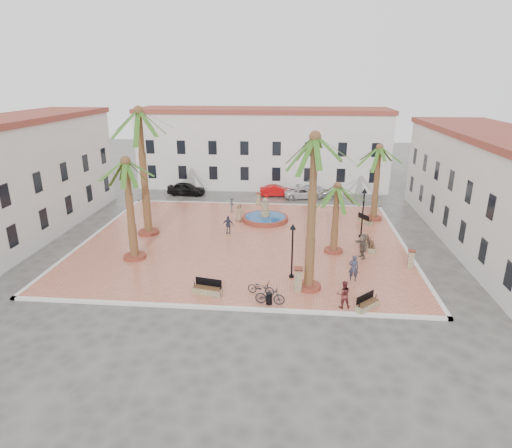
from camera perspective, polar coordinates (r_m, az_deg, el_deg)
The scene contains 37 objects.
ground at distance 35.64m, azimuth -1.60°, elevation -2.39°, with size 120.00×120.00×0.00m, color #56544F.
plaza at distance 35.62m, azimuth -1.60°, elevation -2.27°, with size 26.00×22.00×0.15m, color #D57558.
kerb_n at distance 45.98m, azimuth 0.01°, elevation 2.67°, with size 26.30×0.30×0.16m, color silver.
kerb_s at distance 25.77m, azimuth -4.54°, elevation -11.10°, with size 26.30×0.30×0.16m, color silver.
kerb_e at distance 36.50m, azimuth 19.13°, elevation -2.82°, with size 0.30×22.30×0.16m, color silver.
kerb_w at distance 39.27m, azimuth -20.80°, elevation -1.49°, with size 0.30×22.30×0.16m, color silver.
building_north at distance 53.74m, azimuth 0.91°, elevation 10.16°, with size 30.40×7.40×9.50m.
building_east at distance 39.35m, azimuth 29.12°, elevation 4.14°, with size 7.40×26.40×9.00m.
building_west at distance 40.98m, azimuth -29.21°, elevation 5.36°, with size 6.40×24.40×10.00m.
fountain at distance 40.32m, azimuth 1.23°, elevation 0.87°, with size 4.31×4.31×2.23m.
palm_nw at distance 36.19m, azimuth -15.27°, elevation 12.73°, with size 5.77×5.77×10.74m.
palm_sw at distance 31.51m, azimuth -16.88°, elevation 6.48°, with size 5.37×5.37×7.69m.
palm_s at distance 25.24m, azimuth 7.79°, elevation 9.31°, with size 5.15×5.15×9.97m.
palm_e at distance 32.37m, azimuth 10.73°, elevation 3.74°, with size 4.65×4.65×5.54m.
palm_ne at distance 40.93m, azimuth 16.07°, elevation 8.66°, with size 5.08×5.08×7.19m.
bench_s at distance 27.11m, azimuth -6.48°, elevation -8.72°, with size 1.92×0.92×0.97m.
bench_se at distance 26.21m, azimuth 14.60°, elevation -10.36°, with size 1.55×1.55×0.89m.
bench_e at distance 34.79m, azimuth 15.02°, elevation -2.87°, with size 0.69×1.84×0.95m.
bench_ne at distance 40.90m, azimuth 14.32°, elevation 0.45°, with size 1.26×1.71×0.88m.
lamppost_s at distance 28.24m, azimuth 4.88°, elevation -2.33°, with size 0.42×0.42×3.83m.
lamppost_e at distance 36.47m, azimuth 14.14°, elevation 2.58°, with size 0.46×0.46×4.27m.
bollard_se at distance 27.24m, azimuth 5.65°, elevation -7.29°, with size 0.59×0.59×1.56m.
bollard_n at distance 45.17m, azimuth 0.34°, elevation 3.38°, with size 0.53×0.53×1.34m.
bollard_e at distance 32.22m, azimuth 19.94°, elevation -4.36°, with size 0.53×0.53×1.33m.
litter_bin at distance 25.80m, azimuth 1.76°, elevation -9.92°, with size 0.37×0.37×0.71m, color black.
cyclist_a at distance 29.10m, azimuth 12.88°, elevation -5.72°, with size 0.65×0.43×1.80m, color #2C3244.
bicycle_a at distance 26.83m, azimuth 0.66°, elevation -8.47°, with size 0.60×1.73×0.91m, color black.
cyclist_b at distance 25.74m, azimuth 11.59°, elevation -9.16°, with size 0.83×0.64×1.70m, color maroon.
bicycle_b at distance 25.71m, azimuth 1.87°, elevation -9.57°, with size 0.51×1.79×1.08m, color black.
pedestrian_fountain_a at distance 39.95m, azimuth -2.28°, elevation 1.58°, with size 0.88×0.57×1.80m, color #9A7D5D.
pedestrian_fountain_b at distance 36.96m, azimuth -3.76°, elevation -0.09°, with size 0.92×0.38×1.57m, color #2E374D.
pedestrian_north at distance 42.83m, azimuth -3.21°, elevation 2.69°, with size 1.09×0.63×1.69m, color #57585D.
pedestrian_east at distance 32.79m, azimuth 14.03°, elevation -2.83°, with size 1.78×0.57×1.92m, color brown.
car_black at distance 50.45m, azimuth -9.28°, elevation 4.67°, with size 1.75×4.36×1.48m, color black.
car_red at distance 49.33m, azimuth 2.77°, elevation 4.45°, with size 1.35×3.87×1.28m, color #BD090B.
car_silver at distance 49.45m, azimuth 7.93°, elevation 4.33°, with size 1.81×4.44×1.29m, color #B3B2BC.
car_white at distance 48.73m, azimuth 6.34°, elevation 4.14°, with size 2.02×4.38×1.22m, color silver.
Camera 1 is at (4.03, -32.96, 12.95)m, focal length 30.00 mm.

